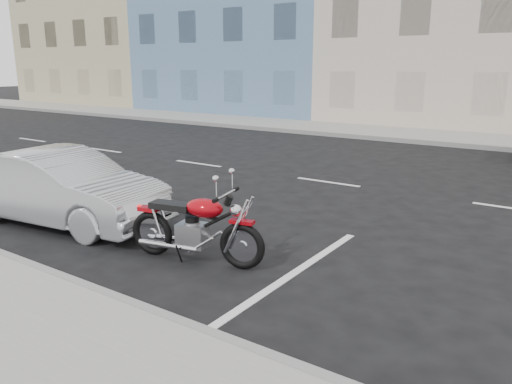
{
  "coord_description": "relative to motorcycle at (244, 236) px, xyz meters",
  "views": [
    {
      "loc": [
        3.04,
        -10.35,
        2.67
      ],
      "look_at": [
        -1.1,
        -4.31,
        0.8
      ],
      "focal_mm": 35.0,
      "sensor_mm": 36.0,
      "label": 1
    }
  ],
  "objects": [
    {
      "name": "curb_far",
      "position": [
        -4.37,
        12.28,
        -0.39
      ],
      "size": [
        80.0,
        0.12,
        0.16
      ],
      "primitive_type": "cube",
      "color": "gray",
      "rests_on": "ground"
    },
    {
      "name": "bldg_far_west",
      "position": [
        -25.37,
        21.58,
        5.53
      ],
      "size": [
        12.0,
        12.0,
        12.0
      ],
      "primitive_type": "cube",
      "color": "tan",
      "rests_on": "ground"
    },
    {
      "name": "sidewalk_far",
      "position": [
        -4.37,
        13.98,
        -0.4
      ],
      "size": [
        80.0,
        3.4,
        0.15
      ],
      "primitive_type": "cube",
      "color": "gray",
      "rests_on": "ground"
    },
    {
      "name": "ground",
      "position": [
        0.63,
        5.28,
        -0.47
      ],
      "size": [
        120.0,
        120.0,
        0.0
      ],
      "primitive_type": "plane",
      "color": "black",
      "rests_on": "ground"
    },
    {
      "name": "motorcycle",
      "position": [
        0.0,
        0.0,
        0.0
      ],
      "size": [
        2.03,
        0.79,
        1.03
      ],
      "rotation": [
        0.0,
        0.0,
        0.22
      ],
      "color": "black",
      "rests_on": "ground"
    },
    {
      "name": "sedan_silver",
      "position": [
        -3.74,
        -0.13,
        0.17
      ],
      "size": [
        4.02,
        1.86,
        1.28
      ],
      "primitive_type": "imported",
      "rotation": [
        0.0,
        0.0,
        1.71
      ],
      "color": "#ACAFB4",
      "rests_on": "ground"
    }
  ]
}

